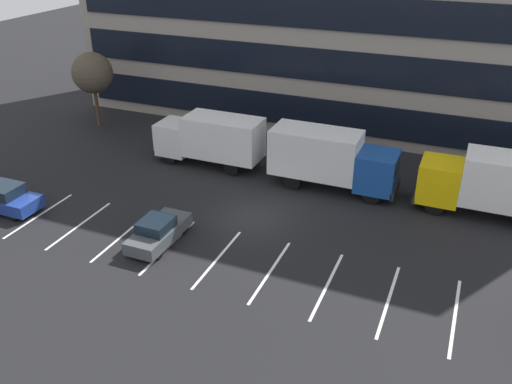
{
  "coord_description": "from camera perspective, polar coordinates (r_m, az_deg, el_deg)",
  "views": [
    {
      "loc": [
        10.37,
        -24.39,
        15.29
      ],
      "look_at": [
        0.03,
        0.39,
        1.4
      ],
      "focal_mm": 38.25,
      "sensor_mm": 36.0,
      "label": 1
    }
  ],
  "objects": [
    {
      "name": "bare_tree",
      "position": [
        44.37,
        -16.74,
        11.82
      ],
      "size": [
        3.11,
        3.11,
        5.83
      ],
      "color": "#473323",
      "rests_on": "ground_plane"
    },
    {
      "name": "ground_plane",
      "position": [
        30.6,
        -0.34,
        -2.63
      ],
      "size": [
        120.0,
        120.0,
        0.0
      ],
      "primitive_type": "plane",
      "color": "black"
    },
    {
      "name": "box_truck_yellow",
      "position": [
        32.58,
        23.69,
        0.9
      ],
      "size": [
        7.82,
        2.59,
        3.63
      ],
      "color": "yellow",
      "rests_on": "ground_plane"
    },
    {
      "name": "sedan_charcoal",
      "position": [
        28.41,
        -10.18,
        -4.07
      ],
      "size": [
        1.7,
        4.05,
        1.45
      ],
      "color": "#474C51",
      "rests_on": "ground_plane"
    },
    {
      "name": "sedan_navy",
      "position": [
        34.2,
        -24.89,
        -0.56
      ],
      "size": [
        4.4,
        1.84,
        1.57
      ],
      "color": "navy",
      "rests_on": "ground_plane"
    },
    {
      "name": "box_truck_white",
      "position": [
        36.34,
        -4.76,
        5.67
      ],
      "size": [
        7.38,
        2.44,
        3.42
      ],
      "color": "white",
      "rests_on": "ground_plane"
    },
    {
      "name": "box_truck_blue",
      "position": [
        33.27,
        7.84,
        3.59
      ],
      "size": [
        7.78,
        2.58,
        3.61
      ],
      "color": "#194799",
      "rests_on": "ground_plane"
    },
    {
      "name": "lot_markings",
      "position": [
        27.18,
        -4.03,
        -6.95
      ],
      "size": [
        22.54,
        5.4,
        0.01
      ],
      "color": "silver",
      "rests_on": "ground_plane"
    }
  ]
}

